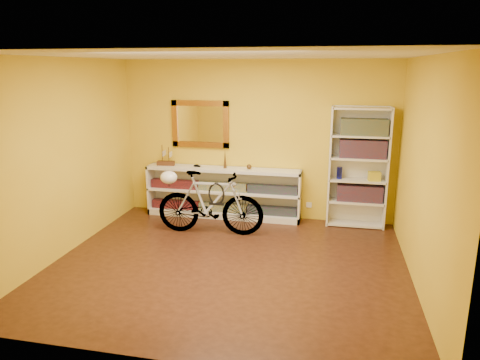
% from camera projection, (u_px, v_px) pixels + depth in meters
% --- Properties ---
extents(floor, '(4.50, 4.00, 0.01)m').
position_uv_depth(floor, '(229.00, 265.00, 5.69)').
color(floor, '#32180E').
rests_on(floor, ground).
extents(ceiling, '(4.50, 4.00, 0.01)m').
position_uv_depth(ceiling, '(227.00, 55.00, 5.05)').
color(ceiling, silver).
rests_on(ceiling, ground).
extents(back_wall, '(4.50, 0.01, 2.60)m').
position_uv_depth(back_wall, '(256.00, 140.00, 7.27)').
color(back_wall, gold).
rests_on(back_wall, ground).
extents(left_wall, '(0.01, 4.00, 2.60)m').
position_uv_depth(left_wall, '(62.00, 158.00, 5.83)').
color(left_wall, gold).
rests_on(left_wall, ground).
extents(right_wall, '(0.01, 4.00, 2.60)m').
position_uv_depth(right_wall, '(424.00, 175.00, 4.92)').
color(right_wall, gold).
rests_on(right_wall, ground).
extents(gilt_mirror, '(0.98, 0.06, 0.78)m').
position_uv_depth(gilt_mirror, '(200.00, 124.00, 7.36)').
color(gilt_mirror, brown).
rests_on(gilt_mirror, back_wall).
extents(wall_socket, '(0.09, 0.02, 0.09)m').
position_uv_depth(wall_socket, '(309.00, 205.00, 7.33)').
color(wall_socket, silver).
rests_on(wall_socket, back_wall).
extents(console_unit, '(2.60, 0.35, 0.85)m').
position_uv_depth(console_unit, '(223.00, 193.00, 7.42)').
color(console_unit, silver).
rests_on(console_unit, floor).
extents(cd_row_lower, '(2.50, 0.13, 0.14)m').
position_uv_depth(cd_row_lower, '(223.00, 207.00, 7.46)').
color(cd_row_lower, black).
rests_on(cd_row_lower, console_unit).
extents(cd_row_upper, '(2.50, 0.13, 0.14)m').
position_uv_depth(cd_row_upper, '(223.00, 187.00, 7.37)').
color(cd_row_upper, navy).
rests_on(cd_row_upper, console_unit).
extents(model_ship, '(0.31, 0.14, 0.35)m').
position_uv_depth(model_ship, '(166.00, 155.00, 7.47)').
color(model_ship, '#412312').
rests_on(model_ship, console_unit).
extents(toy_car, '(0.00, 0.00, 0.00)m').
position_uv_depth(toy_car, '(197.00, 167.00, 7.40)').
color(toy_car, black).
rests_on(toy_car, console_unit).
extents(bronze_ornament, '(0.05, 0.05, 0.31)m').
position_uv_depth(bronze_ornament, '(225.00, 159.00, 7.26)').
color(bronze_ornament, '#4F351B').
rests_on(bronze_ornament, console_unit).
extents(decorative_orb, '(0.08, 0.08, 0.08)m').
position_uv_depth(decorative_orb, '(249.00, 167.00, 7.21)').
color(decorative_orb, '#4F351B').
rests_on(decorative_orb, console_unit).
extents(bookcase, '(0.90, 0.30, 1.90)m').
position_uv_depth(bookcase, '(358.00, 168.00, 6.87)').
color(bookcase, silver).
rests_on(bookcase, floor).
extents(book_row_a, '(0.70, 0.22, 0.26)m').
position_uv_depth(book_row_a, '(360.00, 193.00, 6.96)').
color(book_row_a, maroon).
rests_on(book_row_a, bookcase).
extents(book_row_b, '(0.70, 0.22, 0.28)m').
position_uv_depth(book_row_b, '(363.00, 149.00, 6.78)').
color(book_row_b, maroon).
rests_on(book_row_b, bookcase).
extents(book_row_c, '(0.70, 0.22, 0.25)m').
position_uv_depth(book_row_c, '(364.00, 127.00, 6.70)').
color(book_row_c, '#184E57').
rests_on(book_row_c, bookcase).
extents(travel_mug, '(0.08, 0.08, 0.19)m').
position_uv_depth(travel_mug, '(339.00, 173.00, 6.93)').
color(travel_mug, '#14188F').
rests_on(travel_mug, bookcase).
extents(red_tin, '(0.17, 0.17, 0.18)m').
position_uv_depth(red_tin, '(347.00, 128.00, 6.79)').
color(red_tin, maroon).
rests_on(red_tin, bookcase).
extents(yellow_bag, '(0.19, 0.14, 0.14)m').
position_uv_depth(yellow_bag, '(374.00, 176.00, 6.81)').
color(yellow_bag, gold).
rests_on(yellow_bag, bookcase).
extents(bicycle, '(0.51, 1.68, 0.98)m').
position_uv_depth(bicycle, '(210.00, 203.00, 6.64)').
color(bicycle, silver).
rests_on(bicycle, floor).
extents(helmet, '(0.26, 0.25, 0.19)m').
position_uv_depth(helmet, '(169.00, 177.00, 6.65)').
color(helmet, white).
rests_on(helmet, bicycle).
extents(u_lock, '(0.25, 0.03, 0.25)m').
position_uv_depth(u_lock, '(216.00, 194.00, 6.59)').
color(u_lock, black).
rests_on(u_lock, bicycle).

